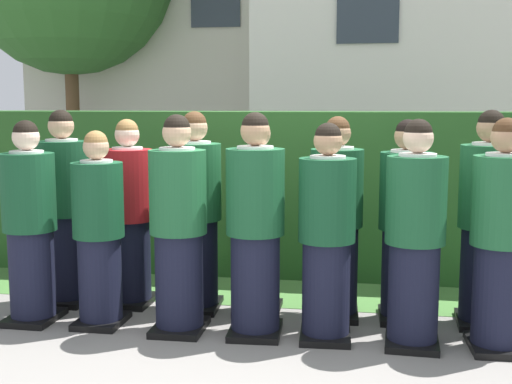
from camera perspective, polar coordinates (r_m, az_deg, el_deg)
The scene contains 18 objects.
ground_plane at distance 5.17m, azimuth -0.53°, elevation -12.04°, with size 60.00×60.00×0.00m, color gray.
student_front_row_0 at distance 5.56m, azimuth -18.77°, elevation -2.86°, with size 0.42×0.51×1.61m.
student_front_row_1 at distance 5.34m, azimuth -13.30°, elevation -3.50°, with size 0.40×0.44×1.53m.
student_front_row_2 at distance 5.07m, azimuth -6.66°, elevation -3.22°, with size 0.43×0.48×1.66m.
student_front_row_3 at distance 4.96m, azimuth -0.06°, elevation -3.30°, with size 0.44×0.54×1.67m.
student_front_row_4 at distance 4.90m, azimuth 6.06°, elevation -3.91°, with size 0.42×0.51×1.60m.
student_front_row_5 at distance 4.87m, azimuth 13.44°, elevation -3.98°, with size 0.42×0.48×1.63m.
student_front_row_6 at distance 4.96m, azimuth 20.24°, elevation -3.98°, with size 0.43×0.52×1.64m.
student_rear_row_0 at distance 6.01m, azimuth -16.07°, elevation -1.64°, with size 0.44×0.48×1.68m.
student_in_red_blazer at distance 5.83m, azimuth -10.79°, elevation -2.13°, with size 0.42×0.51×1.60m.
student_rear_row_2 at distance 5.61m, azimuth -5.19°, elevation -2.07°, with size 0.43×0.50×1.67m.
student_rear_row_3 at distance 5.51m, azimuth 0.15°, elevation -2.47°, with size 0.42×0.47×1.62m.
student_rear_row_4 at distance 5.42m, azimuth 6.87°, elevation -2.62°, with size 0.43×0.52×1.64m.
student_rear_row_5 at distance 5.43m, azimuth 12.63°, elevation -2.86°, with size 0.42×0.47×1.61m.
student_rear_row_6 at distance 5.47m, azimuth 19.12°, elevation -2.62°, with size 0.44×0.54×1.69m.
hedge at distance 6.82m, azimuth 2.27°, elevation -0.06°, with size 9.96×0.70×1.65m.
school_building_annex at distance 14.87m, azimuth -6.06°, elevation 15.55°, with size 5.53×4.68×7.43m.
lawn_strip at distance 6.21m, azimuth 1.29°, elevation -8.58°, with size 9.96×0.90×0.01m, color #477A38.
Camera 1 is at (0.85, -4.79, 1.74)m, focal length 46.77 mm.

